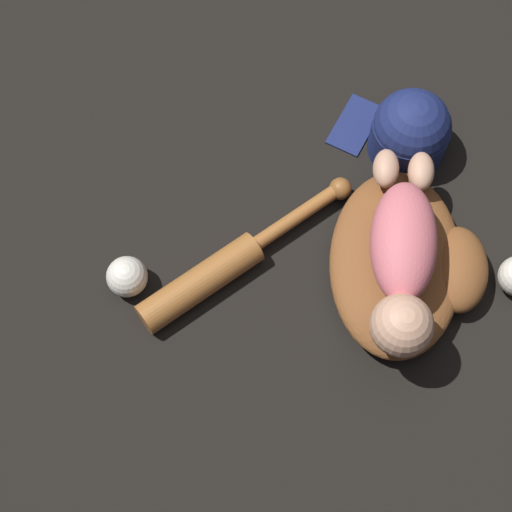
{
  "coord_description": "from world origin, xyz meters",
  "views": [
    {
      "loc": [
        0.61,
        -0.04,
        1.33
      ],
      "look_at": [
        0.11,
        -0.24,
        0.07
      ],
      "focal_mm": 60.0,
      "sensor_mm": 36.0,
      "label": 1
    }
  ],
  "objects_px": {
    "baseball": "(127,277)",
    "baseball_cap": "(410,131)",
    "baby_figure": "(403,259)",
    "baseball_bat": "(224,267)",
    "baseball_glove": "(406,263)"
  },
  "relations": [
    {
      "from": "baseball",
      "to": "baseball_cap",
      "type": "distance_m",
      "value": 0.55
    },
    {
      "from": "baby_figure",
      "to": "baseball_bat",
      "type": "bearing_deg",
      "value": -73.24
    },
    {
      "from": "baseball_glove",
      "to": "baseball",
      "type": "bearing_deg",
      "value": -65.33
    },
    {
      "from": "baseball_bat",
      "to": "baby_figure",
      "type": "bearing_deg",
      "value": 106.76
    },
    {
      "from": "baby_figure",
      "to": "baseball_bat",
      "type": "height_order",
      "value": "baby_figure"
    },
    {
      "from": "baseball_glove",
      "to": "baby_figure",
      "type": "relative_size",
      "value": 1.06
    },
    {
      "from": "baseball",
      "to": "baby_figure",
      "type": "bearing_deg",
      "value": 111.26
    },
    {
      "from": "baseball_cap",
      "to": "baseball_glove",
      "type": "bearing_deg",
      "value": 17.21
    },
    {
      "from": "baseball",
      "to": "baseball_bat",
      "type": "bearing_deg",
      "value": 119.22
    },
    {
      "from": "baseball",
      "to": "baseball_cap",
      "type": "bearing_deg",
      "value": 140.62
    },
    {
      "from": "baseball_bat",
      "to": "baseball",
      "type": "distance_m",
      "value": 0.16
    },
    {
      "from": "baseball_bat",
      "to": "baseball",
      "type": "relative_size",
      "value": 5.53
    },
    {
      "from": "baseball_glove",
      "to": "baseball_bat",
      "type": "relative_size",
      "value": 1.02
    },
    {
      "from": "baseball_bat",
      "to": "baseball_cap",
      "type": "bearing_deg",
      "value": 148.96
    },
    {
      "from": "baseball_glove",
      "to": "baseball_bat",
      "type": "xyz_separation_m",
      "value": [
        0.11,
        -0.28,
        -0.01
      ]
    }
  ]
}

